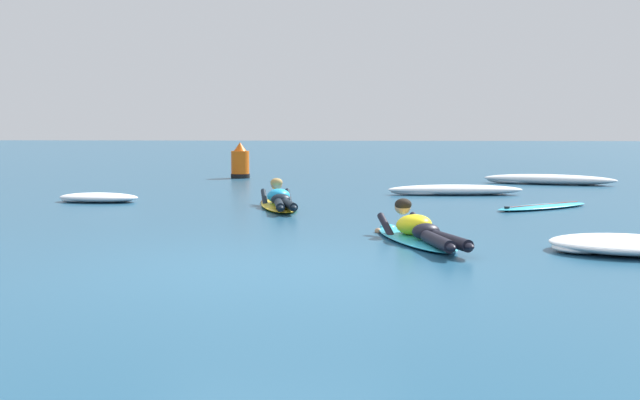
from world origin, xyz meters
name	(u,v)px	position (x,y,z in m)	size (l,w,h in m)	color
ground_plane	(330,188)	(0.00, 10.00, 0.00)	(120.00, 120.00, 0.00)	navy
surfer_near	(418,231)	(1.55, 1.86, 0.13)	(1.24, 2.59, 0.54)	#2DB2D1
surfer_far	(279,201)	(-0.63, 5.63, 0.13)	(1.09, 2.59, 0.54)	yellow
drifting_surfboard	(542,207)	(3.93, 5.89, 0.03)	(2.03, 1.73, 0.16)	#2DB2D1
whitewater_mid_left	(455,190)	(2.71, 8.44, 0.10)	(2.84, 0.81, 0.21)	white
whitewater_mid_right	(626,245)	(3.84, 1.26, 0.09)	(1.87, 1.49, 0.19)	white
whitewater_back	(99,198)	(-4.15, 6.44, 0.08)	(1.57, 0.77, 0.18)	white
whitewater_far_band	(549,180)	(5.33, 11.52, 0.12)	(3.22, 1.61, 0.25)	white
channel_marker_buoy	(240,164)	(-2.67, 13.25, 0.39)	(0.52, 0.52, 0.99)	#EA5B0F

